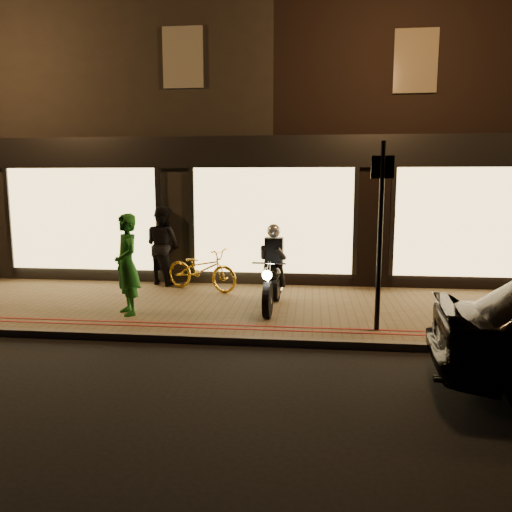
% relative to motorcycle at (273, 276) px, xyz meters
% --- Properties ---
extents(ground, '(90.00, 90.00, 0.00)m').
position_rel_motorcycle_xyz_m(ground, '(-0.17, -1.87, -0.73)').
color(ground, black).
rests_on(ground, ground).
extents(sidewalk, '(50.00, 4.00, 0.12)m').
position_rel_motorcycle_xyz_m(sidewalk, '(-0.17, 0.13, -0.67)').
color(sidewalk, brown).
rests_on(sidewalk, ground).
extents(kerb_stone, '(50.00, 0.14, 0.12)m').
position_rel_motorcycle_xyz_m(kerb_stone, '(-0.17, -1.82, -0.67)').
color(kerb_stone, '#59544C').
rests_on(kerb_stone, ground).
extents(red_kerb_lines, '(50.00, 0.26, 0.01)m').
position_rel_motorcycle_xyz_m(red_kerb_lines, '(-0.17, -1.32, -0.61)').
color(red_kerb_lines, maroon).
rests_on(red_kerb_lines, sidewalk).
extents(building_row, '(48.00, 10.11, 8.50)m').
position_rel_motorcycle_xyz_m(building_row, '(-0.17, 7.12, 3.51)').
color(building_row, black).
rests_on(building_row, ground).
extents(motorcycle, '(0.60, 1.94, 1.59)m').
position_rel_motorcycle_xyz_m(motorcycle, '(0.00, 0.00, 0.00)').
color(motorcycle, black).
rests_on(motorcycle, sidewalk).
extents(sign_post, '(0.35, 0.08, 3.00)m').
position_rel_motorcycle_xyz_m(sign_post, '(1.79, -1.20, 1.06)').
color(sign_post, black).
rests_on(sign_post, sidewalk).
extents(bicycle_gold, '(1.89, 1.24, 0.94)m').
position_rel_motorcycle_xyz_m(bicycle_gold, '(-1.68, 1.38, -0.15)').
color(bicycle_gold, gold).
rests_on(bicycle_gold, sidewalk).
extents(person_green, '(0.75, 0.79, 1.82)m').
position_rel_motorcycle_xyz_m(person_green, '(-2.56, -0.71, 0.29)').
color(person_green, '#1B6720').
rests_on(person_green, sidewalk).
extents(person_dark, '(1.11, 1.04, 1.82)m').
position_rel_motorcycle_xyz_m(person_dark, '(-2.70, 1.93, 0.29)').
color(person_dark, black).
rests_on(person_dark, sidewalk).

